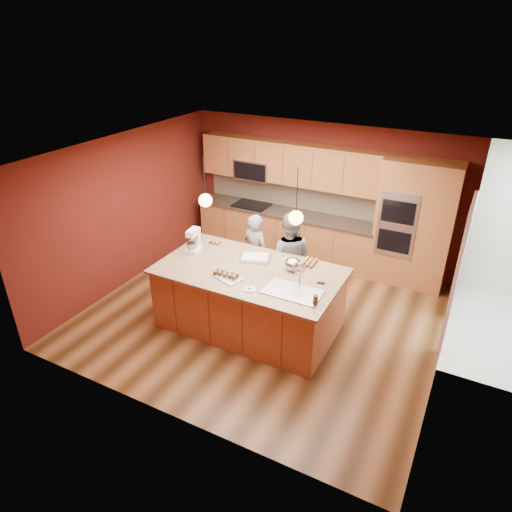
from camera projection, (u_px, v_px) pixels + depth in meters
The scene contains 24 objects.
floor at pixel (264, 314), 7.61m from camera, with size 5.50×5.50×0.00m, color #402610.
ceiling at pixel (266, 154), 6.37m from camera, with size 5.50×5.50×0.00m, color silver.
wall_back at pixel (322, 192), 8.95m from camera, with size 5.50×5.50×0.00m, color #531711.
wall_front at pixel (163, 327), 5.02m from camera, with size 5.50×5.50×0.00m, color #531711.
wall_left at pixel (127, 210), 8.12m from camera, with size 5.00×5.00×0.00m, color #531711.
wall_right at pixel (456, 283), 5.85m from camera, with size 5.00×5.00×0.00m, color #531711.
cabinet_run at pixel (285, 208), 9.20m from camera, with size 3.74×0.64×2.30m.
oven_column at pixel (414, 225), 8.05m from camera, with size 1.30×0.62×2.30m.
doorway_trim at pixel (457, 276), 6.63m from camera, with size 0.08×1.11×2.20m, color white, non-canonical shape.
pendant_left at pixel (205, 200), 6.70m from camera, with size 0.20×0.20×0.80m.
pendant_right at pixel (296, 218), 6.11m from camera, with size 0.20×0.20×0.80m.
island at pixel (250, 298), 7.08m from camera, with size 2.77×1.55×1.40m.
person_left at pixel (256, 253), 7.97m from camera, with size 0.53×0.35×1.46m, color black.
person_right at pixel (289, 257), 7.68m from camera, with size 0.78×0.61×1.61m, color slate.
stand_mixer at pixel (194, 242), 7.34m from camera, with size 0.23×0.30×0.38m.
sheet_cake at pixel (255, 258), 7.15m from camera, with size 0.56×0.48×0.05m.
cooling_rack at pixel (229, 278), 6.62m from camera, with size 0.38×0.27×0.02m, color silver.
mixing_bowl at pixel (293, 264), 6.80m from camera, with size 0.25×0.25×0.21m, color #A9ABB0.
plate at pixel (250, 289), 6.35m from camera, with size 0.18×0.18×0.01m, color white.
tumbler at pixel (315, 300), 6.00m from camera, with size 0.07×0.07×0.13m, color #391B0D.
phone at pixel (321, 283), 6.50m from camera, with size 0.11×0.06×0.01m, color black.
cupcakes_left at pixel (215, 242), 7.66m from camera, with size 0.21×0.14×0.06m, color #D8904C, non-canonical shape.
cupcakes_rack at pixel (226, 273), 6.66m from camera, with size 0.40×0.16×0.07m, color #D8904C, non-canonical shape.
cupcakes_right at pixel (309, 262), 7.00m from camera, with size 0.21×0.28×0.06m, color #D8904C, non-canonical shape.
Camera 1 is at (2.81, -5.66, 4.35)m, focal length 32.00 mm.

